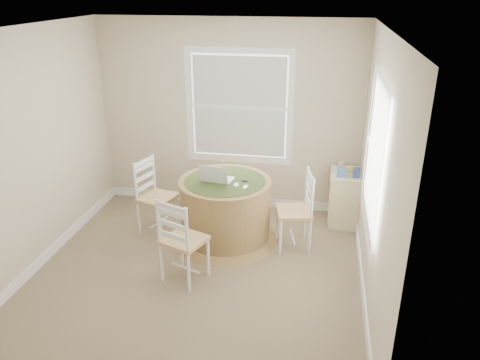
% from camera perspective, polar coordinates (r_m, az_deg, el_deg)
% --- Properties ---
extents(room, '(3.64, 3.64, 2.64)m').
position_cam_1_polar(room, '(4.87, -3.30, 2.59)').
color(room, '#8C7559').
rests_on(room, ground).
extents(round_table, '(1.30, 1.30, 0.81)m').
position_cam_1_polar(round_table, '(5.75, -1.80, -3.43)').
color(round_table, olive).
rests_on(round_table, ground).
extents(chair_left, '(0.51, 0.52, 0.95)m').
position_cam_1_polar(chair_left, '(6.02, -10.06, -2.13)').
color(chair_left, white).
rests_on(chair_left, ground).
extents(chair_near, '(0.54, 0.53, 0.95)m').
position_cam_1_polar(chair_near, '(5.03, -6.85, -7.23)').
color(chair_near, white).
rests_on(chair_near, ground).
extents(chair_right, '(0.48, 0.49, 0.95)m').
position_cam_1_polar(chair_right, '(5.62, 6.59, -3.80)').
color(chair_right, white).
rests_on(chair_right, ground).
extents(laptop, '(0.39, 0.36, 0.24)m').
position_cam_1_polar(laptop, '(5.59, -2.84, 0.23)').
color(laptop, white).
rests_on(laptop, round_table).
extents(mouse, '(0.07, 0.11, 0.03)m').
position_cam_1_polar(mouse, '(5.45, -0.48, -0.62)').
color(mouse, white).
rests_on(mouse, round_table).
extents(phone, '(0.06, 0.09, 0.02)m').
position_cam_1_polar(phone, '(5.41, 0.64, -0.90)').
color(phone, '#B7BABF').
rests_on(phone, round_table).
extents(keys, '(0.07, 0.06, 0.02)m').
position_cam_1_polar(keys, '(5.57, 0.62, -0.13)').
color(keys, black).
rests_on(keys, round_table).
extents(corner_chest, '(0.42, 0.55, 0.72)m').
position_cam_1_polar(corner_chest, '(6.34, 12.57, -2.14)').
color(corner_chest, beige).
rests_on(corner_chest, ground).
extents(tissue_box, '(0.12, 0.12, 0.10)m').
position_cam_1_polar(tissue_box, '(6.08, 12.34, 0.96)').
color(tissue_box, '#5474C0').
rests_on(tissue_box, corner_chest).
extents(box_yellow, '(0.15, 0.10, 0.06)m').
position_cam_1_polar(box_yellow, '(6.26, 13.50, 1.30)').
color(box_yellow, '#C9D74B').
rests_on(box_yellow, corner_chest).
extents(box_blue, '(0.08, 0.08, 0.12)m').
position_cam_1_polar(box_blue, '(6.07, 13.93, 0.89)').
color(box_blue, '#314795').
rests_on(box_blue, corner_chest).
extents(cup_cream, '(0.07, 0.07, 0.09)m').
position_cam_1_polar(cup_cream, '(6.31, 12.25, 1.73)').
color(cup_cream, beige).
rests_on(cup_cream, corner_chest).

